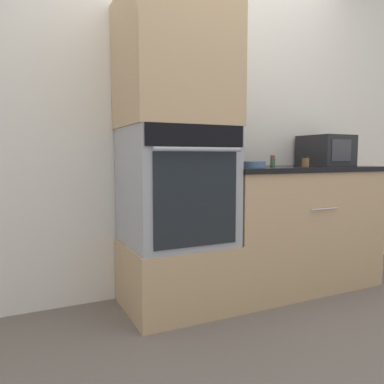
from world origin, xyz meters
The scene contains 12 objects.
ground_plane centered at (0.00, 0.00, 0.00)m, with size 12.00×12.00×0.00m, color #6B6056.
wall_back centered at (0.00, 0.63, 1.25)m, with size 8.00×0.05×2.50m.
oven_cabinet_base centered at (-0.33, 0.30, 0.21)m, with size 0.65×0.60×0.43m.
wall_oven centered at (-0.33, 0.30, 0.79)m, with size 0.63×0.64×0.73m.
oven_cabinet_upper centered at (-0.33, 0.30, 1.55)m, with size 0.65×0.60×0.79m.
counter_unit centered at (0.63, 0.30, 0.45)m, with size 1.28×0.63×0.90m.
microwave centered at (1.03, 0.40, 1.02)m, with size 0.32×0.37×0.24m.
knife_block centered at (0.17, 0.50, 1.01)m, with size 0.13×0.15×0.26m.
bowl centered at (0.20, 0.21, 0.92)m, with size 0.17×0.17×0.04m.
condiment_jar_near centered at (0.54, 0.44, 0.94)m, with size 0.04×0.04×0.08m.
condiment_jar_mid centered at (0.68, 0.24, 0.94)m, with size 0.05×0.05×0.08m.
condiment_jar_far centered at (0.16, 0.38, 0.94)m, with size 0.06×0.06×0.07m.
Camera 1 is at (-1.25, -1.88, 0.98)m, focal length 35.00 mm.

